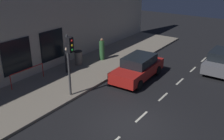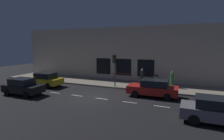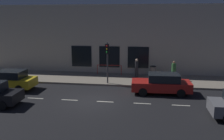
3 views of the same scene
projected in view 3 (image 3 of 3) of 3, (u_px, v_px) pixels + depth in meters
ground_plane at (91, 101)px, 17.39m from camera, size 60.00×60.00×0.00m
sidewalk at (106, 79)px, 23.42m from camera, size 4.50×32.00×0.15m
building_facade at (110, 40)px, 25.15m from camera, size 0.65×32.00×7.09m
lane_centre_line at (105, 102)px, 17.25m from camera, size 0.12×27.20×0.01m
traffic_light at (107, 55)px, 20.90m from camera, size 0.47×0.32×3.58m
parked_car_1 at (10, 80)px, 20.08m from camera, size 1.96×4.08×1.58m
parked_car_3 at (162, 84)px, 18.98m from camera, size 2.05×4.59×1.58m
pedestrian_0 at (137, 69)px, 23.51m from camera, size 0.45×0.45×1.80m
pedestrian_1 at (174, 71)px, 22.66m from camera, size 0.52×0.52×1.74m
trash_bin at (153, 71)px, 23.76m from camera, size 0.60×0.60×1.06m
red_railing at (109, 67)px, 24.68m from camera, size 0.05×2.51×0.97m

